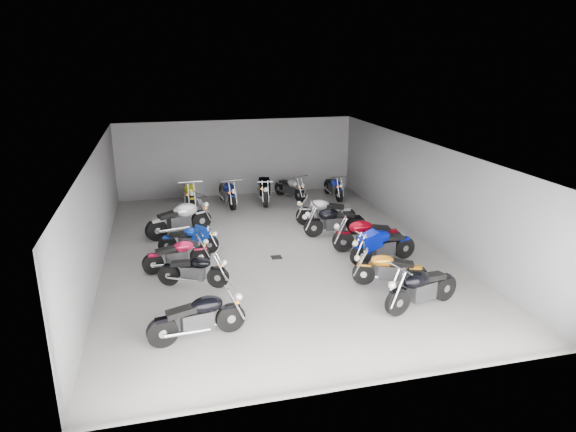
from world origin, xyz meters
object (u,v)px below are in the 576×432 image
(motorcycle_left_e, at_px, (189,240))
(motorcycle_back_d, at_px, (263,189))
(motorcycle_right_f, at_px, (325,212))
(motorcycle_right_d, at_px, (367,235))
(motorcycle_back_f, at_px, (334,187))
(motorcycle_back_b, at_px, (190,195))
(motorcycle_left_c, at_px, (194,270))
(motorcycle_back_e, at_px, (290,188))
(motorcycle_right_c, at_px, (382,246))
(motorcycle_left_a, at_px, (198,317))
(drain_grate, at_px, (276,257))
(motorcycle_left_f, at_px, (180,219))
(motorcycle_right_e, at_px, (334,221))
(motorcycle_back_c, at_px, (227,193))
(motorcycle_left_d, at_px, (178,255))
(motorcycle_right_a, at_px, (421,288))
(motorcycle_right_b, at_px, (389,269))

(motorcycle_left_e, height_order, motorcycle_back_d, motorcycle_back_d)
(motorcycle_right_f, xyz_separation_m, motorcycle_back_d, (-1.52, 3.46, 0.05))
(motorcycle_right_f, bearing_deg, motorcycle_right_d, -151.56)
(motorcycle_back_f, bearing_deg, motorcycle_back_b, -1.25)
(motorcycle_left_c, relative_size, motorcycle_back_e, 0.98)
(motorcycle_left_c, distance_m, motorcycle_right_c, 5.45)
(motorcycle_left_a, xyz_separation_m, motorcycle_right_f, (4.96, 6.57, -0.00))
(drain_grate, height_order, motorcycle_left_f, motorcycle_left_f)
(motorcycle_right_d, bearing_deg, motorcycle_left_f, 72.00)
(motorcycle_right_e, xyz_separation_m, motorcycle_back_c, (-2.99, 4.44, 0.01))
(motorcycle_right_c, relative_size, motorcycle_right_d, 0.98)
(drain_grate, bearing_deg, motorcycle_left_e, 158.55)
(motorcycle_back_c, bearing_deg, motorcycle_left_e, 62.24)
(motorcycle_right_d, xyz_separation_m, motorcycle_right_f, (-0.49, 2.66, -0.02))
(drain_grate, xyz_separation_m, motorcycle_right_c, (2.91, -1.10, 0.51))
(motorcycle_right_c, relative_size, motorcycle_right_f, 1.04)
(motorcycle_left_f, relative_size, motorcycle_back_c, 1.02)
(motorcycle_left_c, bearing_deg, motorcycle_right_d, 124.01)
(motorcycle_back_e, bearing_deg, motorcycle_back_b, -18.05)
(motorcycle_left_c, height_order, motorcycle_right_d, motorcycle_right_d)
(drain_grate, distance_m, motorcycle_right_f, 3.47)
(motorcycle_left_d, distance_m, motorcycle_right_e, 5.46)
(motorcycle_left_c, distance_m, motorcycle_right_d, 5.50)
(motorcycle_left_d, relative_size, motorcycle_right_a, 0.89)
(motorcycle_left_c, distance_m, motorcycle_right_f, 6.25)
(motorcycle_left_f, height_order, motorcycle_back_b, motorcycle_left_f)
(motorcycle_back_e, bearing_deg, motorcycle_right_d, 73.61)
(motorcycle_right_e, bearing_deg, motorcycle_left_e, 98.79)
(motorcycle_left_c, bearing_deg, motorcycle_right_b, 97.01)
(motorcycle_right_c, bearing_deg, motorcycle_back_c, 17.12)
(drain_grate, xyz_separation_m, motorcycle_left_a, (-2.62, -4.05, 0.51))
(motorcycle_right_f, bearing_deg, motorcycle_right_c, -152.93)
(motorcycle_back_b, bearing_deg, motorcycle_left_f, 79.13)
(motorcycle_left_c, xyz_separation_m, motorcycle_right_e, (4.83, 2.85, 0.06))
(motorcycle_left_a, distance_m, motorcycle_right_d, 6.71)
(drain_grate, xyz_separation_m, motorcycle_left_c, (-2.52, -1.41, 0.45))
(motorcycle_right_f, bearing_deg, drain_grate, 155.11)
(motorcycle_right_d, bearing_deg, motorcycle_back_e, 16.71)
(motorcycle_left_a, relative_size, motorcycle_left_e, 1.16)
(motorcycle_right_a, bearing_deg, motorcycle_right_f, -13.69)
(motorcycle_left_d, distance_m, motorcycle_right_b, 5.84)
(motorcycle_right_c, bearing_deg, motorcycle_back_e, -3.02)
(drain_grate, relative_size, motorcycle_left_e, 0.17)
(motorcycle_back_b, bearing_deg, motorcycle_back_c, -178.28)
(motorcycle_back_c, relative_size, motorcycle_back_d, 0.94)
(motorcycle_right_e, relative_size, motorcycle_right_f, 1.03)
(motorcycle_right_a, relative_size, motorcycle_back_e, 1.15)
(motorcycle_right_b, xyz_separation_m, motorcycle_right_d, (0.39, 2.47, 0.06))
(motorcycle_left_e, relative_size, motorcycle_right_a, 0.85)
(motorcycle_right_e, height_order, motorcycle_back_c, motorcycle_back_c)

